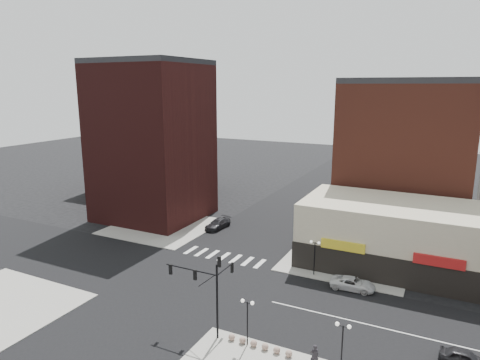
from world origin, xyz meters
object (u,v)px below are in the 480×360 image
at_px(street_lamp_se_a, 247,311).
at_px(white_suv, 353,284).
at_px(pedestrian, 314,356).
at_px(dark_sedan_north, 218,224).
at_px(dark_sedan_east, 465,358).
at_px(street_lamp_se_b, 343,335).
at_px(traffic_signal, 209,283).
at_px(street_lamp_ne, 315,249).

bearing_deg(street_lamp_se_a, white_suv, 68.20).
distance_m(street_lamp_se_a, pedestrian, 6.36).
bearing_deg(white_suv, dark_sedan_north, 60.70).
bearing_deg(pedestrian, white_suv, -118.96).
bearing_deg(dark_sedan_north, dark_sedan_east, -25.22).
distance_m(street_lamp_se_b, dark_sedan_north, 36.16).
height_order(street_lamp_se_a, dark_sedan_east, street_lamp_se_a).
height_order(traffic_signal, white_suv, traffic_signal).
relative_size(white_suv, pedestrian, 2.52).
xyz_separation_m(street_lamp_se_b, street_lamp_ne, (-7.00, 16.00, 0.00)).
distance_m(street_lamp_ne, dark_sedan_east, 19.11).
xyz_separation_m(street_lamp_ne, pedestrian, (4.96, -16.25, -2.22)).
height_order(street_lamp_ne, pedestrian, street_lamp_ne).
xyz_separation_m(traffic_signal, white_suv, (9.56, 14.33, -4.30)).
bearing_deg(street_lamp_se_b, street_lamp_se_a, 180.00).
xyz_separation_m(street_lamp_ne, dark_sedan_north, (-18.33, 9.68, -2.55)).
relative_size(street_lamp_se_a, street_lamp_ne, 1.00).
bearing_deg(pedestrian, dark_sedan_north, -77.64).
height_order(dark_sedan_north, pedestrian, pedestrian).
height_order(street_lamp_se_b, pedestrian, street_lamp_se_b).
bearing_deg(dark_sedan_north, street_lamp_ne, -22.10).
height_order(dark_sedan_east, dark_sedan_north, dark_sedan_north).
distance_m(street_lamp_ne, pedestrian, 17.13).
bearing_deg(white_suv, dark_sedan_east, -133.85).
bearing_deg(traffic_signal, white_suv, 56.28).
bearing_deg(street_lamp_ne, traffic_signal, -106.75).
distance_m(street_lamp_se_b, dark_sedan_east, 10.46).
bearing_deg(street_lamp_se_b, white_suv, 98.63).
bearing_deg(traffic_signal, dark_sedan_north, 118.01).
relative_size(street_lamp_se_a, pedestrian, 2.19).
bearing_deg(street_lamp_se_a, street_lamp_se_b, 0.00).
height_order(white_suv, dark_sedan_east, white_suv).
bearing_deg(white_suv, street_lamp_se_b, -174.88).
xyz_separation_m(traffic_signal, dark_sedan_north, (-13.57, 25.51, -4.22)).
distance_m(street_lamp_se_a, dark_sedan_north, 31.09).
bearing_deg(traffic_signal, street_lamp_se_b, -0.82).
bearing_deg(street_lamp_ne, pedestrian, -73.03).
bearing_deg(dark_sedan_north, street_lamp_se_b, -39.65).
height_order(street_lamp_ne, dark_sedan_east, street_lamp_ne).
xyz_separation_m(traffic_signal, street_lamp_ne, (4.76, 15.83, -1.67)).
relative_size(dark_sedan_north, pedestrian, 2.68).
bearing_deg(street_lamp_se_a, dark_sedan_north, 124.02).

